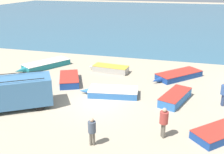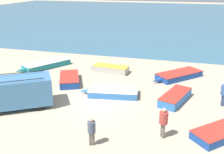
# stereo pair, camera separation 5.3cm
# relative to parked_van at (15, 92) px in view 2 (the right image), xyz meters

# --- Properties ---
(ground_plane) EXTENTS (200.00, 200.00, 0.00)m
(ground_plane) POSITION_rel_parked_van_xyz_m (5.07, 2.04, -1.16)
(ground_plane) COLOR tan
(sea_water) EXTENTS (120.00, 80.00, 0.01)m
(sea_water) POSITION_rel_parked_van_xyz_m (5.07, 54.04, -1.16)
(sea_water) COLOR #33607A
(sea_water) RESTS_ON ground_plane
(parked_van) EXTENTS (5.06, 4.21, 2.23)m
(parked_van) POSITION_rel_parked_van_xyz_m (0.00, 0.00, 0.00)
(parked_van) COLOR teal
(parked_van) RESTS_ON ground_plane
(fishing_rowboat_0) EXTENTS (2.28, 4.14, 0.62)m
(fishing_rowboat_0) POSITION_rel_parked_van_xyz_m (10.34, 4.05, -0.85)
(fishing_rowboat_0) COLOR #2D66AD
(fishing_rowboat_0) RESTS_ON ground_plane
(fishing_rowboat_1) EXTENTS (4.53, 2.24, 0.51)m
(fishing_rowboat_1) POSITION_rel_parked_van_xyz_m (5.64, 3.73, -0.91)
(fishing_rowboat_1) COLOR #2D66AD
(fishing_rowboat_1) RESTS_ON ground_plane
(fishing_rowboat_2) EXTENTS (3.86, 3.75, 0.50)m
(fishing_rowboat_2) POSITION_rel_parked_van_xyz_m (13.13, 0.14, -0.91)
(fishing_rowboat_2) COLOR navy
(fishing_rowboat_2) RESTS_ON ground_plane
(fishing_rowboat_3) EXTENTS (4.04, 1.59, 0.63)m
(fishing_rowboat_3) POSITION_rel_parked_van_xyz_m (3.97, 8.83, -0.85)
(fishing_rowboat_3) COLOR #ADA89E
(fishing_rowboat_3) RESTS_ON ground_plane
(fishing_rowboat_4) EXTENTS (4.32, 4.42, 0.53)m
(fishing_rowboat_4) POSITION_rel_parked_van_xyz_m (10.28, 8.83, -0.90)
(fishing_rowboat_4) COLOR navy
(fishing_rowboat_4) RESTS_ON ground_plane
(fishing_rowboat_5) EXTENTS (2.77, 4.05, 0.60)m
(fishing_rowboat_5) POSITION_rel_parked_van_xyz_m (1.43, 5.38, -0.86)
(fishing_rowboat_5) COLOR navy
(fishing_rowboat_5) RESTS_ON ground_plane
(fishing_rowboat_6) EXTENTS (3.86, 5.31, 0.57)m
(fishing_rowboat_6) POSITION_rel_parked_van_xyz_m (-2.54, 8.48, -0.88)
(fishing_rowboat_6) COLOR #1E757F
(fishing_rowboat_6) RESTS_ON ground_plane
(fisherman_0) EXTENTS (0.45, 0.45, 1.72)m
(fisherman_0) POSITION_rel_parked_van_xyz_m (13.45, 4.07, -0.13)
(fisherman_0) COLOR navy
(fisherman_0) RESTS_ON ground_plane
(fisherman_1) EXTENTS (0.47, 0.47, 1.77)m
(fisherman_1) POSITION_rel_parked_van_xyz_m (9.85, -0.97, -0.10)
(fisherman_1) COLOR #5B564C
(fisherman_1) RESTS_ON ground_plane
(fisherman_2) EXTENTS (0.42, 0.42, 1.59)m
(fisherman_2) POSITION_rel_parked_van_xyz_m (6.37, -2.70, -0.22)
(fisherman_2) COLOR #5B564C
(fisherman_2) RESTS_ON ground_plane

